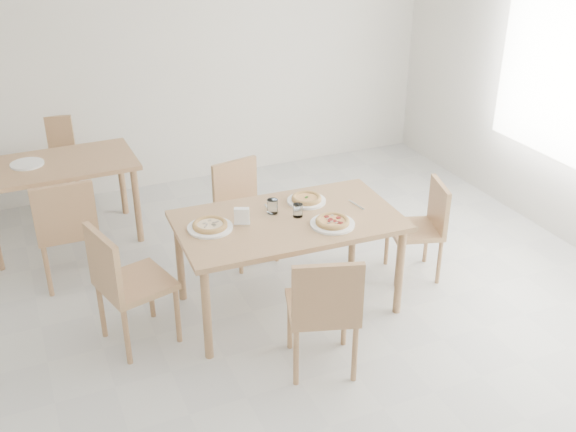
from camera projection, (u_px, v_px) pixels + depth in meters
name	position (u px, v px, depth m)	size (l,w,h in m)	color
main_table	(288.00, 228.00, 4.91)	(1.64, 0.97, 0.75)	tan
chair_south	(324.00, 307.00, 4.28)	(0.56, 0.56, 0.90)	tan
chair_north	(242.00, 204.00, 5.69)	(0.49, 0.49, 0.84)	tan
chair_west	(123.00, 279.00, 4.55)	(0.56, 0.56, 0.92)	tan
chair_east	(424.00, 223.00, 5.42)	(0.50, 0.50, 0.81)	tan
plate_margherita	(306.00, 201.00, 5.12)	(0.29, 0.29, 0.02)	white
plate_mushroom	(210.00, 228.00, 4.73)	(0.32, 0.32, 0.02)	white
plate_pepperoni	(332.00, 224.00, 4.78)	(0.32, 0.32, 0.02)	white
pizza_margherita	(306.00, 198.00, 5.11)	(0.28, 0.28, 0.03)	#E2BE6A
pizza_mushroom	(210.00, 225.00, 4.72)	(0.26, 0.26, 0.03)	#E2BE6A
pizza_pepperoni	(333.00, 221.00, 4.77)	(0.32, 0.32, 0.03)	#E2BE6A
tumbler_a	(272.00, 206.00, 4.93)	(0.08, 0.08, 0.11)	white
tumbler_b	(298.00, 210.00, 4.89)	(0.07, 0.07, 0.10)	white
napkin_holder	(242.00, 217.00, 4.76)	(0.13, 0.10, 0.13)	silver
fork_a	(268.00, 209.00, 5.00)	(0.01, 0.18, 0.01)	silver
fork_b	(356.00, 205.00, 5.07)	(0.02, 0.19, 0.01)	silver
second_table	(57.00, 173.00, 5.86)	(1.35, 0.79, 0.75)	tan
chair_back_s	(66.00, 225.00, 5.24)	(0.47, 0.47, 0.93)	tan
chair_back_n	(51.00, 157.00, 6.56)	(0.54, 0.54, 0.89)	tan
plate_empty	(27.00, 164.00, 5.77)	(0.28, 0.28, 0.02)	white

